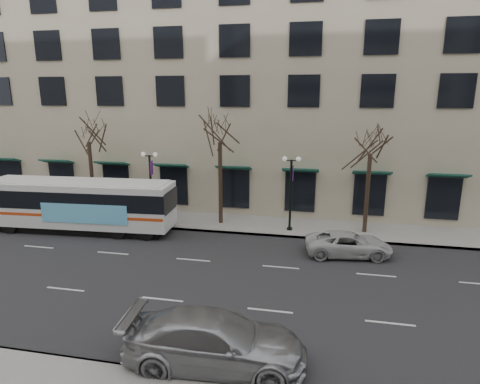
% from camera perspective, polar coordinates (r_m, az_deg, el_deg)
% --- Properties ---
extents(ground, '(160.00, 160.00, 0.00)m').
position_cam_1_polar(ground, '(21.38, -8.60, -11.94)').
color(ground, black).
rests_on(ground, ground).
extents(sidewalk_far, '(80.00, 4.00, 0.15)m').
position_cam_1_polar(sidewalk_far, '(28.60, 7.17, -4.96)').
color(sidewalk_far, gray).
rests_on(sidewalk_far, ground).
extents(building_hotel, '(40.00, 20.00, 24.00)m').
position_cam_1_polar(building_hotel, '(40.10, -1.40, 17.80)').
color(building_hotel, tan).
rests_on(building_hotel, ground).
extents(tree_far_left, '(3.60, 3.60, 8.34)m').
position_cam_1_polar(tree_far_left, '(31.77, -20.86, 8.37)').
color(tree_far_left, black).
rests_on(tree_far_left, ground).
extents(tree_far_mid, '(3.60, 3.60, 8.55)m').
position_cam_1_polar(tree_far_mid, '(27.78, -2.90, 9.01)').
color(tree_far_mid, black).
rests_on(tree_far_mid, ground).
extents(tree_far_right, '(3.60, 3.60, 8.06)m').
position_cam_1_polar(tree_far_right, '(27.16, 18.20, 7.20)').
color(tree_far_right, black).
rests_on(tree_far_right, ground).
extents(lamp_post_left, '(1.22, 0.45, 5.21)m').
position_cam_1_polar(lamp_post_left, '(29.45, -12.55, 1.17)').
color(lamp_post_left, black).
rests_on(lamp_post_left, ground).
extents(lamp_post_right, '(1.22, 0.45, 5.21)m').
position_cam_1_polar(lamp_post_right, '(27.03, 7.23, 0.26)').
color(lamp_post_right, black).
rests_on(lamp_post_right, ground).
extents(city_bus, '(13.09, 3.57, 3.51)m').
position_cam_1_polar(city_bus, '(29.45, -21.72, -1.55)').
color(city_bus, white).
rests_on(city_bus, ground).
extents(silver_car, '(6.53, 3.00, 1.85)m').
position_cam_1_polar(silver_car, '(14.83, -3.56, -20.34)').
color(silver_car, '#A0A1A7').
rests_on(silver_car, ground).
extents(white_pickup, '(5.20, 2.90, 1.38)m').
position_cam_1_polar(white_pickup, '(24.45, 15.17, -7.14)').
color(white_pickup, '#BABABA').
rests_on(white_pickup, ground).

